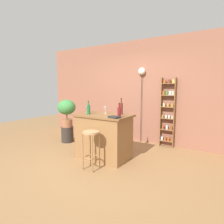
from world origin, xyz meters
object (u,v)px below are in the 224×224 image
wine_glass_left (105,109)px  wine_glass_center (87,107)px  bar_stool (91,142)px  bottle_spirits_clear (119,112)px  plant_stool (67,134)px  potted_plant (67,110)px  bottle_wine_red (88,109)px  pendant_globe_light (142,73)px  cookbook (114,117)px  spice_shelf (168,111)px  bottle_sauce_amber (121,108)px

wine_glass_left → wine_glass_center: 0.49m
bar_stool → bottle_spirits_clear: bearing=52.0°
plant_stool → wine_glass_left: size_ratio=2.63×
potted_plant → wine_glass_center: bearing=-18.9°
bottle_wine_red → plant_stool: bearing=155.6°
bar_stool → potted_plant: (-1.68, 1.02, 0.38)m
bottle_spirits_clear → plant_stool: bearing=163.9°
plant_stool → pendant_globe_light: bearing=32.7°
bottle_wine_red → bar_stool: bearing=-46.9°
bottle_wine_red → pendant_globe_light: (0.48, 1.68, 0.85)m
potted_plant → cookbook: bearing=-19.2°
wine_glass_center → bar_stool: bearing=-46.5°
wine_glass_center → spice_shelf: bearing=45.3°
bottle_sauce_amber → wine_glass_center: bottle_sauce_amber is taller
bottle_spirits_clear → pendant_globe_light: pendant_globe_light is taller
wine_glass_left → bottle_wine_red: bearing=-141.4°
plant_stool → bottle_wine_red: (1.25, -0.57, 0.85)m
bottle_wine_red → pendant_globe_light: pendant_globe_light is taller
wine_glass_left → bar_stool: bearing=-78.3°
bottle_sauce_amber → bottle_wine_red: bearing=-148.8°
wine_glass_center → pendant_globe_light: bearing=64.9°
spice_shelf → bottle_sauce_amber: 1.44m
potted_plant → pendant_globe_light: bearing=32.7°
bottle_spirits_clear → wine_glass_center: bottle_spirits_clear is taller
potted_plant → bottle_spirits_clear: size_ratio=2.69×
bottle_wine_red → bottle_spirits_clear: (0.77, -0.02, -0.00)m
spice_shelf → plant_stool: spice_shelf is taller
potted_plant → pendant_globe_light: 2.29m
bar_stool → spice_shelf: (0.80, 2.11, 0.41)m
bar_stool → plant_stool: bar_stool is taller
bar_stool → wine_glass_left: 0.88m
wine_glass_left → cookbook: 0.57m
spice_shelf → potted_plant: (-2.47, -1.09, -0.02)m
potted_plant → bottle_sauce_amber: (1.85, -0.20, 0.17)m
cookbook → pendant_globe_light: bearing=110.5°
plant_stool → bottle_sauce_amber: 2.05m
bar_stool → plant_stool: 1.99m
bar_stool → spice_shelf: spice_shelf is taller
plant_stool → bottle_spirits_clear: bottle_spirits_clear is taller
cookbook → pendant_globe_light: pendant_globe_light is taller
spice_shelf → cookbook: 1.84m
bottle_sauce_amber → cookbook: bottle_sauce_amber is taller
pendant_globe_light → wine_glass_center: bearing=-115.1°
bottle_sauce_amber → cookbook: bearing=-75.1°
bottle_spirits_clear → bottle_sauce_amber: bearing=114.2°
wine_glass_center → pendant_globe_light: size_ratio=0.08×
plant_stool → pendant_globe_light: size_ratio=0.21×
plant_stool → bottle_wine_red: 1.61m
bottle_wine_red → bottle_sauce_amber: (0.60, 0.36, 0.02)m
wine_glass_left → plant_stool: bearing=167.5°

